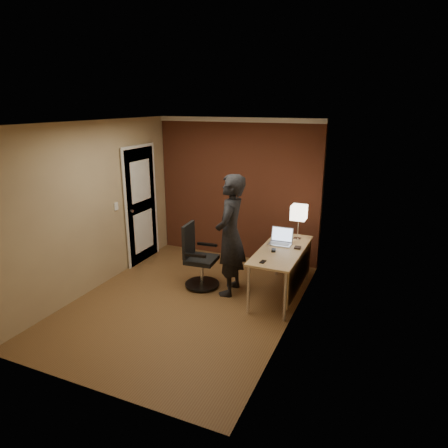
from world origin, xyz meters
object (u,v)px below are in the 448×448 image
(laptop, at_px, (281,239))
(wallet, at_px, (298,248))
(mouse, at_px, (274,250))
(phone, at_px, (263,262))
(person, at_px, (230,235))
(desk, at_px, (286,258))
(desk_lamp, at_px, (299,213))
(office_chair, at_px, (198,260))

(laptop, bearing_deg, wallet, -21.52)
(laptop, bearing_deg, mouse, -90.69)
(phone, xyz_separation_m, person, (-0.62, 0.39, 0.16))
(desk, distance_m, phone, 0.62)
(wallet, bearing_deg, desk_lamp, 103.91)
(office_chair, relative_size, person, 0.54)
(phone, height_order, office_chair, office_chair)
(wallet, xyz_separation_m, person, (-0.92, -0.31, 0.16))
(laptop, distance_m, person, 0.77)
(desk_lamp, xyz_separation_m, wallet, (0.10, -0.40, -0.41))
(desk, height_order, office_chair, office_chair)
(desk, xyz_separation_m, person, (-0.79, -0.19, 0.29))
(laptop, height_order, mouse, laptop)
(desk, xyz_separation_m, phone, (-0.17, -0.58, 0.13))
(mouse, relative_size, office_chair, 0.10)
(laptop, bearing_deg, office_chair, -160.22)
(desk, bearing_deg, office_chair, -171.61)
(desk_lamp, height_order, wallet, desk_lamp)
(phone, xyz_separation_m, wallet, (0.30, 0.69, 0.01))
(office_chair, bearing_deg, mouse, 2.74)
(desk_lamp, relative_size, mouse, 5.35)
(laptop, xyz_separation_m, office_chair, (-1.18, -0.42, -0.36))
(person, bearing_deg, laptop, 117.97)
(laptop, height_order, wallet, laptop)
(mouse, height_order, person, person)
(wallet, distance_m, person, 0.99)
(laptop, height_order, office_chair, office_chair)
(laptop, relative_size, office_chair, 0.34)
(phone, bearing_deg, wallet, 70.59)
(office_chair, distance_m, person, 0.71)
(desk, xyz_separation_m, mouse, (-0.15, -0.14, 0.14))
(desk_lamp, relative_size, person, 0.30)
(phone, height_order, wallet, wallet)
(desk, distance_m, person, 0.87)
(desk_lamp, bearing_deg, laptop, -121.91)
(laptop, xyz_separation_m, wallet, (0.28, -0.11, -0.05))
(phone, distance_m, wallet, 0.76)
(phone, bearing_deg, person, 152.22)
(desk_lamp, height_order, mouse, desk_lamp)
(mouse, xyz_separation_m, office_chair, (-1.17, -0.06, -0.31))
(desk, height_order, phone, phone)
(wallet, bearing_deg, mouse, -137.77)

